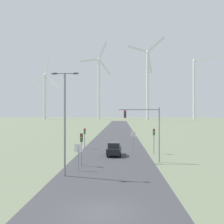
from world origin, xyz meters
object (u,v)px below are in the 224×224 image
Objects in this scene: traffic_light_post_near_left at (81,142)px; traffic_light_mast_overhead at (146,123)px; stop_sign_far at (133,137)px; wind_turbine_center at (148,80)px; stop_sign_near at (78,152)px; wind_turbine_far_left at (45,91)px; streetlamp at (65,111)px; traffic_light_post_mid_left at (85,134)px; wind_turbine_right at (194,84)px; traffic_light_post_near_right at (154,135)px; wind_turbine_left at (99,84)px; car_approaching at (114,149)px.

traffic_light_mast_overhead is (7.28, 2.42, 2.00)m from traffic_light_post_near_left.
wind_turbine_center reaches higher than stop_sign_far.
wind_turbine_far_left is at bearing 107.22° from stop_sign_near.
traffic_light_post_mid_left is at bearing 92.17° from streetlamp.
stop_sign_near is 228.97m from wind_turbine_right.
streetlamp is 3.58× the size of stop_sign_near.
wind_turbine_far_left is at bearing 110.67° from traffic_light_post_near_right.
traffic_light_mast_overhead is at bearing -95.93° from wind_turbine_center.
streetlamp is 210.34m from wind_turbine_left.
streetlamp is at bearing -110.90° from stop_sign_far.
car_approaching is at bearing -108.27° from wind_turbine_right.
car_approaching is 0.06× the size of wind_turbine_left.
streetlamp is 190.48m from wind_turbine_center.
stop_sign_far is 0.04× the size of wind_turbine_center.
wind_turbine_center reaches higher than car_approaching.
traffic_light_post_near_left is at bearing 79.65° from streetlamp.
stop_sign_far is 8.01m from traffic_light_post_mid_left.
traffic_light_post_near_left is at bearing -114.04° from stop_sign_far.
traffic_light_post_mid_left is 192.65m from wind_turbine_left.
streetlamp is 13.36m from car_approaching.
wind_turbine_left is at bearing 95.39° from car_approaching.
wind_turbine_right is at bearing 71.45° from traffic_light_post_near_left.
wind_turbine_right is (132.59, 18.09, 7.76)m from wind_turbine_far_left.
wind_turbine_left is 1.04× the size of wind_turbine_center.
wind_turbine_far_left is at bearing -172.23° from wind_turbine_right.
traffic_light_post_near_right is at bearing -24.58° from traffic_light_post_mid_left.
wind_turbine_center is at bearing 80.73° from traffic_light_post_mid_left.
stop_sign_far is at bearing -83.51° from wind_turbine_left.
traffic_light_post_near_right is (9.02, 11.30, 0.74)m from stop_sign_near.
traffic_light_mast_overhead is (-1.80, -6.42, 2.01)m from traffic_light_post_near_right.
stop_sign_near is at bearing -88.61° from traffic_light_post_near_left.
traffic_light_post_near_left reaches higher than traffic_light_post_near_right.
traffic_light_mast_overhead is 205.22m from wind_turbine_far_left.
wind_turbine_right reaches higher than traffic_light_post_mid_left.
wind_turbine_left is (-22.41, 201.19, 27.15)m from traffic_light_mast_overhead.
wind_turbine_far_left is at bearing 107.41° from traffic_light_post_near_left.
wind_turbine_center reaches higher than traffic_light_post_near_right.
stop_sign_far is 12.29m from traffic_light_mast_overhead.
stop_sign_near is 9.14m from traffic_light_mast_overhead.
streetlamp is at bearing -100.35° from traffic_light_post_near_left.
wind_turbine_left is 46.38m from wind_turbine_center.
stop_sign_near is 16.25m from traffic_light_post_mid_left.
streetlamp is at bearing -139.00° from traffic_light_mast_overhead.
traffic_light_post_near_right is at bearing -64.30° from stop_sign_far.
traffic_light_post_mid_left reaches higher than stop_sign_far.
traffic_light_post_near_left reaches higher than traffic_light_post_mid_left.
stop_sign_far is 211.15m from wind_turbine_right.
traffic_light_mast_overhead reaches higher than stop_sign_far.
wind_turbine_left is at bearing 94.09° from traffic_light_post_mid_left.
streetlamp is at bearing -87.83° from traffic_light_post_mid_left.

